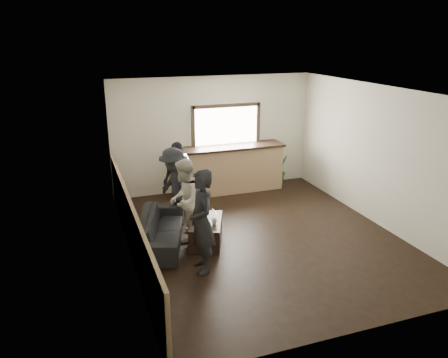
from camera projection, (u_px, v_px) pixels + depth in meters
name	position (u px, v px, depth m)	size (l,w,h in m)	color
ground	(262.00, 237.00, 8.44)	(5.00, 6.00, 0.01)	black
room_shell	(227.00, 168.00, 7.74)	(5.01, 6.01, 2.80)	silver
bar_counter	(229.00, 166.00, 10.74)	(2.70, 0.68, 2.13)	tan
sofa	(161.00, 229.00, 8.13)	(1.93, 0.75, 0.56)	black
coffee_table	(206.00, 232.00, 8.16)	(0.56, 1.00, 0.45)	black
cup_a	(204.00, 215.00, 8.19)	(0.13, 0.13, 0.10)	silver
cup_b	(214.00, 222.00, 7.92)	(0.11, 0.11, 0.10)	silver
potted_plant	(280.00, 170.00, 11.20)	(0.44, 0.36, 0.80)	#2D6623
person_a	(202.00, 222.00, 7.02)	(0.47, 0.63, 1.73)	black
person_b	(184.00, 201.00, 8.11)	(0.87, 0.95, 1.58)	beige
person_c	(174.00, 187.00, 8.76)	(0.77, 1.13, 1.62)	black
person_d	(179.00, 177.00, 9.45)	(0.98, 0.84, 1.57)	black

